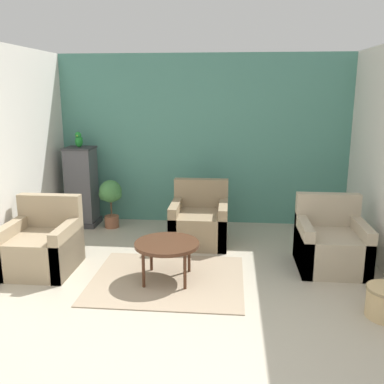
# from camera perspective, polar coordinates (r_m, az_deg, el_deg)

# --- Properties ---
(ground_plane) EXTENTS (20.00, 20.00, 0.00)m
(ground_plane) POSITION_cam_1_polar(r_m,az_deg,el_deg) (3.82, -2.73, -20.57)
(ground_plane) COLOR #B2A893
(ground_plane) RESTS_ON ground
(wall_back_accent) EXTENTS (4.71, 0.06, 2.69)m
(wall_back_accent) POSITION_cam_1_polar(r_m,az_deg,el_deg) (6.90, 1.45, 6.88)
(wall_back_accent) COLOR #4C897A
(wall_back_accent) RESTS_ON ground_plane
(wall_left) EXTENTS (0.06, 3.68, 2.69)m
(wall_left) POSITION_cam_1_polar(r_m,az_deg,el_deg) (5.76, -23.81, 4.41)
(wall_left) COLOR silver
(wall_left) RESTS_ON ground_plane
(area_rug) EXTENTS (1.74, 1.47, 0.01)m
(area_rug) POSITION_cam_1_polar(r_m,az_deg,el_deg) (5.05, -3.29, -11.54)
(area_rug) COLOR gray
(area_rug) RESTS_ON ground_plane
(coffee_table) EXTENTS (0.74, 0.74, 0.46)m
(coffee_table) POSITION_cam_1_polar(r_m,az_deg,el_deg) (4.89, -3.35, -7.17)
(coffee_table) COLOR #472819
(coffee_table) RESTS_ON ground_plane
(armchair_left) EXTENTS (0.79, 0.82, 0.86)m
(armchair_left) POSITION_cam_1_polar(r_m,az_deg,el_deg) (5.52, -19.36, -6.90)
(armchair_left) COLOR #9E896B
(armchair_left) RESTS_ON ground_plane
(armchair_right) EXTENTS (0.79, 0.82, 0.86)m
(armchair_right) POSITION_cam_1_polar(r_m,az_deg,el_deg) (5.54, 18.01, -6.75)
(armchair_right) COLOR tan
(armchair_right) RESTS_ON ground_plane
(armchair_middle) EXTENTS (0.79, 0.82, 0.86)m
(armchair_middle) POSITION_cam_1_polar(r_m,az_deg,el_deg) (6.12, 1.01, -4.13)
(armchair_middle) COLOR #8E7A5B
(armchair_middle) RESTS_ON ground_plane
(birdcage) EXTENTS (0.48, 0.48, 1.26)m
(birdcage) POSITION_cam_1_polar(r_m,az_deg,el_deg) (7.05, -14.49, 0.62)
(birdcage) COLOR #353539
(birdcage) RESTS_ON ground_plane
(parrot) EXTENTS (0.11, 0.21, 0.25)m
(parrot) POSITION_cam_1_polar(r_m,az_deg,el_deg) (6.92, -14.85, 6.71)
(parrot) COLOR #1E842D
(parrot) RESTS_ON birdcage
(potted_plant) EXTENTS (0.39, 0.35, 0.77)m
(potted_plant) POSITION_cam_1_polar(r_m,az_deg,el_deg) (6.84, -10.81, -0.55)
(potted_plant) COLOR brown
(potted_plant) RESTS_ON ground_plane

